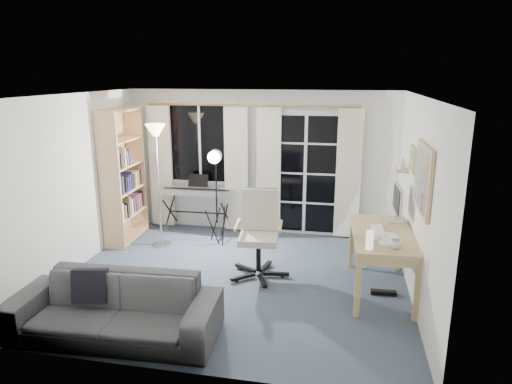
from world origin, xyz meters
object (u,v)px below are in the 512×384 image
studio_light (215,168)px  desk (382,240)px  torchiere_lamp (156,149)px  mug (396,243)px  bookshelf (121,179)px  sofa (113,299)px  keyboard_piano (197,192)px  office_chair (259,225)px  monitor (398,201)px

studio_light → desk: bearing=-28.2°
torchiere_lamp → mug: (3.40, -1.46, -0.71)m
bookshelf → sofa: (1.24, -2.68, -0.59)m
studio_light → sofa: bearing=-99.7°
bookshelf → studio_light: 1.58m
keyboard_piano → studio_light: bearing=-48.6°
bookshelf → sofa: bearing=-67.7°
torchiere_lamp → office_chair: bearing=-22.4°
studio_light → keyboard_piano: bearing=129.8°
mug → office_chair: bearing=156.1°
torchiere_lamp → bookshelf: bearing=168.0°
torchiere_lamp → monitor: (3.50, -0.51, -0.48)m
mug → keyboard_piano: bearing=144.3°
bookshelf → desk: (4.01, -1.11, -0.33)m
keyboard_piano → bookshelf: bearing=-153.6°
keyboard_piano → desk: (2.93, -1.67, -0.03)m
desk → sofa: size_ratio=0.68×
bookshelf → keyboard_piano: bearing=25.2°
keyboard_piano → mug: bearing=-37.1°
bookshelf → desk: size_ratio=1.45×
keyboard_piano → sofa: size_ratio=0.60×
studio_light → monitor: (2.64, -0.70, -0.19)m
bookshelf → office_chair: bookshelf is taller
bookshelf → torchiere_lamp: size_ratio=1.11×
bookshelf → desk: bookshelf is taller
torchiere_lamp → desk: bearing=-16.1°
monitor → sofa: (-2.96, -2.02, -0.65)m
studio_light → mug: bearing=-36.0°
bookshelf → studio_light: bookshelf is taller
monitor → mug: size_ratio=4.40×
torchiere_lamp → office_chair: size_ratio=1.66×
torchiere_lamp → sofa: bearing=-78.0°
studio_light → sofa: size_ratio=0.72×
desk → keyboard_piano: bearing=147.9°
studio_light → mug: size_ratio=12.30×
torchiere_lamp → office_chair: torchiere_lamp is taller
office_chair → desk: office_chair is taller
torchiere_lamp → studio_light: torchiere_lamp is taller
office_chair → torchiere_lamp: bearing=152.4°
torchiere_lamp → studio_light: size_ratio=1.23×
studio_light → mug: (2.55, -1.65, -0.41)m
sofa → office_chair: bearing=54.3°
torchiere_lamp → mug: torchiere_lamp is taller
keyboard_piano → mug: 3.73m
keyboard_piano → desk: keyboard_piano is taller
office_chair → mug: bearing=-29.0°
torchiere_lamp → keyboard_piano: 1.17m
keyboard_piano → sofa: bearing=-88.5°
desk → studio_light: bearing=152.5°
monitor → sofa: size_ratio=0.26×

